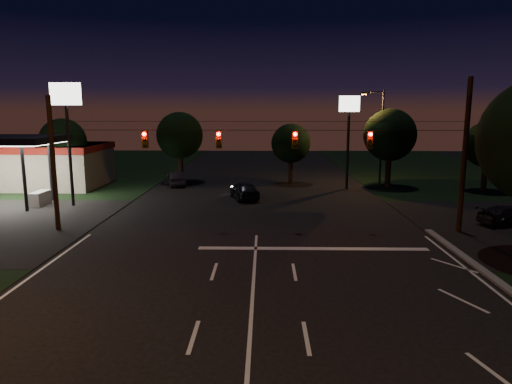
{
  "coord_description": "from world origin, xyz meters",
  "views": [
    {
      "loc": [
        0.45,
        -11.47,
        7.13
      ],
      "look_at": [
        0.02,
        11.52,
        3.0
      ],
      "focal_mm": 32.0,
      "sensor_mm": 36.0,
      "label": 1
    }
  ],
  "objects_px": {
    "car_oncoming_a": "(244,190)",
    "utility_pole_right": "(458,232)",
    "car_oncoming_b": "(177,179)",
    "car_cross": "(509,215)"
  },
  "relations": [
    {
      "from": "car_oncoming_a",
      "to": "utility_pole_right",
      "type": "bearing_deg",
      "value": 126.59
    },
    {
      "from": "car_oncoming_b",
      "to": "car_cross",
      "type": "height_order",
      "value": "car_oncoming_b"
    },
    {
      "from": "car_oncoming_a",
      "to": "car_oncoming_b",
      "type": "xyz_separation_m",
      "value": [
        -6.82,
        6.69,
        -0.05
      ]
    },
    {
      "from": "car_oncoming_a",
      "to": "car_cross",
      "type": "bearing_deg",
      "value": 138.16
    },
    {
      "from": "utility_pole_right",
      "to": "car_oncoming_b",
      "type": "distance_m",
      "value": 26.03
    },
    {
      "from": "car_oncoming_a",
      "to": "car_oncoming_b",
      "type": "distance_m",
      "value": 9.55
    },
    {
      "from": "car_cross",
      "to": "car_oncoming_a",
      "type": "bearing_deg",
      "value": 45.11
    },
    {
      "from": "utility_pole_right",
      "to": "car_oncoming_b",
      "type": "xyz_separation_m",
      "value": [
        -20.0,
        16.65,
        0.68
      ]
    },
    {
      "from": "utility_pole_right",
      "to": "car_oncoming_a",
      "type": "distance_m",
      "value": 16.54
    },
    {
      "from": "utility_pole_right",
      "to": "car_cross",
      "type": "xyz_separation_m",
      "value": [
        3.9,
        1.81,
        0.61
      ]
    }
  ]
}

